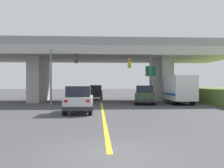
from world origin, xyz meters
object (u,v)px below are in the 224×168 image
at_px(highway_sign, 151,75).
at_px(suv_lead, 79,99).
at_px(suv_crossing, 145,95).
at_px(box_truck, 177,89).
at_px(traffic_signal_nearside, 143,72).
at_px(sedan_oncoming, 96,92).
at_px(traffic_signal_farside, 60,69).

bearing_deg(highway_sign, suv_lead, -127.14).
relative_size(suv_lead, suv_crossing, 0.89).
xyz_separation_m(suv_lead, highway_sign, (7.57, 9.99, 2.19)).
bearing_deg(suv_lead, box_truck, 39.55).
bearing_deg(box_truck, traffic_signal_nearside, -171.73).
relative_size(suv_lead, highway_sign, 0.96).
bearing_deg(suv_lead, sedan_oncoming, 86.37).
bearing_deg(suv_crossing, highway_sign, 72.97).
xyz_separation_m(suv_lead, suv_crossing, (6.50, 8.03, 0.00)).
bearing_deg(box_truck, highway_sign, 148.67).
height_order(suv_crossing, highway_sign, highway_sign).
xyz_separation_m(suv_lead, sedan_oncoming, (1.08, 17.06, 0.00)).
height_order(box_truck, sedan_oncoming, box_truck).
xyz_separation_m(suv_crossing, traffic_signal_nearside, (-0.27, -0.20, 2.47)).
xyz_separation_m(box_truck, traffic_signal_farside, (-12.72, -1.10, 2.13)).
height_order(suv_lead, sedan_oncoming, same).
distance_m(sedan_oncoming, traffic_signal_farside, 10.76).
xyz_separation_m(sedan_oncoming, highway_sign, (6.49, -7.06, 2.19)).
height_order(suv_lead, highway_sign, highway_sign).
bearing_deg(suv_crossing, sedan_oncoming, 132.58).
bearing_deg(suv_crossing, traffic_signal_farside, -163.78).
bearing_deg(sedan_oncoming, highway_sign, -47.43).
bearing_deg(highway_sign, traffic_signal_farside, -165.10).
height_order(sedan_oncoming, traffic_signal_farside, traffic_signal_farside).
relative_size(box_truck, highway_sign, 1.54).
xyz_separation_m(traffic_signal_farside, highway_sign, (10.11, 2.69, -0.54)).
relative_size(suv_crossing, sedan_oncoming, 1.01).
bearing_deg(sedan_oncoming, suv_lead, -93.63).
distance_m(traffic_signal_farside, highway_sign, 10.48).
height_order(box_truck, traffic_signal_nearside, traffic_signal_nearside).
bearing_deg(suv_crossing, box_truck, 17.39).
height_order(sedan_oncoming, traffic_signal_nearside, traffic_signal_nearside).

